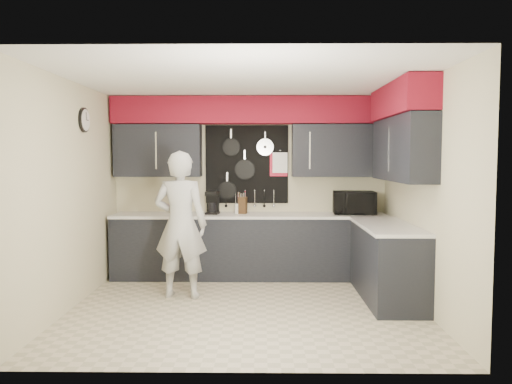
{
  "coord_description": "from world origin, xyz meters",
  "views": [
    {
      "loc": [
        0.18,
        -5.65,
        1.73
      ],
      "look_at": [
        0.1,
        0.5,
        1.3
      ],
      "focal_mm": 35.0,
      "sensor_mm": 36.0,
      "label": 1
    }
  ],
  "objects_px": {
    "utensil_crock": "(238,209)",
    "coffee_maker": "(213,202)",
    "knife_block": "(243,205)",
    "person": "(181,225)",
    "microwave": "(354,203)"
  },
  "relations": [
    {
      "from": "knife_block",
      "to": "utensil_crock",
      "type": "height_order",
      "value": "knife_block"
    },
    {
      "from": "knife_block",
      "to": "person",
      "type": "distance_m",
      "value": 1.29
    },
    {
      "from": "coffee_maker",
      "to": "person",
      "type": "relative_size",
      "value": 0.18
    },
    {
      "from": "utensil_crock",
      "to": "person",
      "type": "height_order",
      "value": "person"
    },
    {
      "from": "microwave",
      "to": "coffee_maker",
      "type": "relative_size",
      "value": 1.8
    },
    {
      "from": "microwave",
      "to": "utensil_crock",
      "type": "bearing_deg",
      "value": -178.73
    },
    {
      "from": "microwave",
      "to": "utensil_crock",
      "type": "xyz_separation_m",
      "value": [
        -1.66,
        0.06,
        -0.09
      ]
    },
    {
      "from": "microwave",
      "to": "coffee_maker",
      "type": "distance_m",
      "value": 2.02
    },
    {
      "from": "knife_block",
      "to": "coffee_maker",
      "type": "bearing_deg",
      "value": -162.42
    },
    {
      "from": "microwave",
      "to": "person",
      "type": "xyz_separation_m",
      "value": [
        -2.32,
        -1.03,
        -0.18
      ]
    },
    {
      "from": "knife_block",
      "to": "coffee_maker",
      "type": "height_order",
      "value": "coffee_maker"
    },
    {
      "from": "utensil_crock",
      "to": "microwave",
      "type": "bearing_deg",
      "value": -1.96
    },
    {
      "from": "utensil_crock",
      "to": "coffee_maker",
      "type": "distance_m",
      "value": 0.38
    },
    {
      "from": "knife_block",
      "to": "person",
      "type": "height_order",
      "value": "person"
    },
    {
      "from": "coffee_maker",
      "to": "microwave",
      "type": "bearing_deg",
      "value": 6.33
    }
  ]
}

